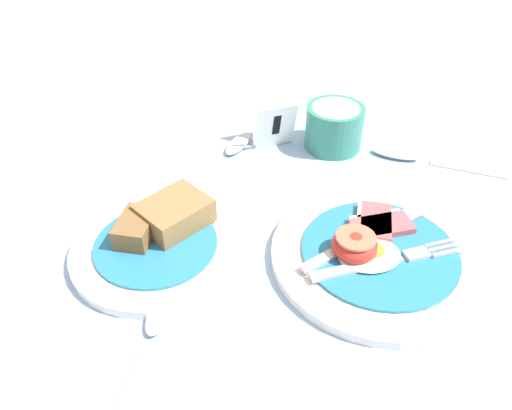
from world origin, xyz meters
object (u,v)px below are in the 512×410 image
breakfast_plate (376,253)px  teaspoon_near_cup (153,330)px  bread_plate (159,240)px  sugar_cup (334,126)px  teaspoon_by_saucer (414,157)px  teaspoon_stray (230,153)px  number_card (273,123)px

breakfast_plate → teaspoon_near_cup: breakfast_plate is taller
bread_plate → sugar_cup: (0.27, 0.19, 0.02)m
teaspoon_near_cup → bread_plate: bearing=16.1°
teaspoon_by_saucer → teaspoon_stray: 0.27m
teaspoon_stray → breakfast_plate: bearing=-117.2°
sugar_cup → teaspoon_stray: size_ratio=0.51×
sugar_cup → number_card: 0.09m
bread_plate → number_card: (0.18, 0.21, 0.02)m
sugar_cup → teaspoon_stray: sugar_cup is taller
bread_plate → teaspoon_stray: 0.22m
breakfast_plate → teaspoon_by_saucer: bearing=55.3°
sugar_cup → teaspoon_by_saucer: size_ratio=0.49×
breakfast_plate → sugar_cup: size_ratio=2.86×
number_card → teaspoon_by_saucer: bearing=-31.1°
number_card → teaspoon_near_cup: number_card is taller
teaspoon_near_cup → teaspoon_stray: 0.33m
breakfast_plate → teaspoon_near_cup: size_ratio=1.32×
number_card → teaspoon_stray: (-0.07, -0.02, -0.03)m
breakfast_plate → teaspoon_by_saucer: (0.13, 0.19, -0.01)m
teaspoon_stray → teaspoon_by_saucer: bearing=-68.5°
breakfast_plate → number_card: 0.28m
teaspoon_by_saucer → teaspoon_near_cup: same height
teaspoon_stray → bread_plate: bearing=-176.1°
breakfast_plate → bread_plate: bread_plate is taller
teaspoon_near_cup → number_card: bearing=-9.2°
sugar_cup → teaspoon_near_cup: 0.42m
teaspoon_by_saucer → teaspoon_stray: bearing=17.5°
teaspoon_by_saucer → teaspoon_near_cup: (-0.38, -0.25, 0.00)m
bread_plate → number_card: number_card is taller
number_card → teaspoon_by_saucer: size_ratio=0.42×
sugar_cup → teaspoon_by_saucer: (0.11, -0.06, -0.03)m
bread_plate → breakfast_plate: bearing=-14.2°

